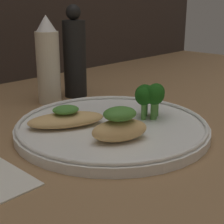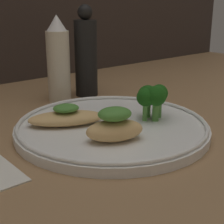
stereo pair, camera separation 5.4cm
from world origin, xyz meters
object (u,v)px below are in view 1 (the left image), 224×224
at_px(plate, 112,126).
at_px(sauce_bottle, 48,62).
at_px(broccoli_bunch, 150,96).
at_px(pepper_grinder, 75,56).

relative_size(plate, sauce_bottle, 1.74).
xyz_separation_m(plate, sauce_bottle, (0.04, 0.21, 0.07)).
relative_size(plate, broccoli_bunch, 5.21).
bearing_deg(broccoli_bunch, pepper_grinder, 80.53).
bearing_deg(pepper_grinder, broccoli_bunch, -99.47).
height_order(plate, broccoli_bunch, broccoli_bunch).
bearing_deg(plate, broccoli_bunch, -18.76).
xyz_separation_m(broccoli_bunch, sauce_bottle, (-0.03, 0.23, 0.03)).
distance_m(plate, broccoli_bunch, 0.08).
height_order(plate, pepper_grinder, pepper_grinder).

